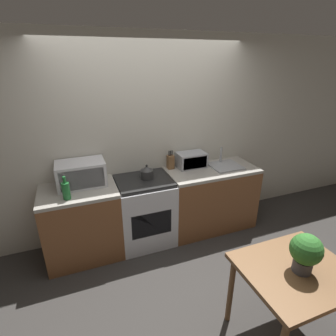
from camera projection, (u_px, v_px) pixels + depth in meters
The scene contains 13 objects.
ground_plane at pixel (184, 280), 2.92m from camera, with size 16.00×16.00×0.00m, color #33302D.
wall_back at pixel (149, 140), 3.45m from camera, with size 10.00×0.06×2.60m.
counter_left_run at pixel (82, 223), 3.16m from camera, with size 0.87×0.62×0.90m.
counter_right_run at pixel (210, 198), 3.74m from camera, with size 1.24×0.62×0.90m.
stove_range at pixel (145, 211), 3.42m from camera, with size 0.70×0.62×0.90m.
kettle at pixel (147, 172), 3.25m from camera, with size 0.16×0.16×0.18m.
microwave at pixel (81, 174), 3.05m from camera, with size 0.55×0.35×0.29m.
bottle at pixel (66, 190), 2.76m from camera, with size 0.08×0.08×0.26m.
knife_block at pixel (171, 162), 3.54m from camera, with size 0.09×0.08×0.25m.
toaster_oven at pixel (191, 160), 3.59m from camera, with size 0.39×0.25×0.20m.
sink_basin at pixel (225, 165), 3.63m from camera, with size 0.41×0.38×0.24m.
dining_table at pixel (294, 279), 2.10m from camera, with size 0.86×0.72×0.76m.
potted_plant at pixel (306, 252), 1.97m from camera, with size 0.24×0.24×0.33m.
Camera 1 is at (-0.95, -2.00, 2.28)m, focal length 28.00 mm.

